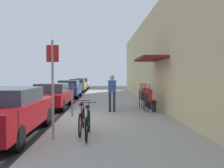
{
  "coord_description": "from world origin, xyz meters",
  "views": [
    {
      "loc": [
        1.71,
        -8.74,
        1.79
      ],
      "look_at": [
        2.36,
        7.45,
        1.19
      ],
      "focal_mm": 36.33,
      "sensor_mm": 36.0,
      "label": 1
    }
  ],
  "objects": [
    {
      "name": "sidewalk_slab",
      "position": [
        2.25,
        2.0,
        0.06
      ],
      "size": [
        4.5,
        32.0,
        0.12
      ],
      "primitive_type": "cube",
      "color": "#9E9B93",
      "rests_on": "ground_plane"
    },
    {
      "name": "seated_patron_1",
      "position": [
        3.86,
        2.49,
        0.82
      ],
      "size": [
        0.45,
        0.38,
        1.29
      ],
      "color": "#232838",
      "rests_on": "sidewalk_slab"
    },
    {
      "name": "seated_patron_2",
      "position": [
        3.86,
        3.48,
        0.82
      ],
      "size": [
        0.47,
        0.41,
        1.29
      ],
      "color": "#232838",
      "rests_on": "sidewalk_slab"
    },
    {
      "name": "bicycle_1",
      "position": [
        1.09,
        -2.07,
        0.48
      ],
      "size": [
        0.46,
        1.71,
        0.9
      ],
      "color": "black",
      "rests_on": "sidewalk_slab"
    },
    {
      "name": "cafe_chair_0",
      "position": [
        3.8,
        1.54,
        0.62
      ],
      "size": [
        0.5,
        0.5,
        0.87
      ],
      "color": "black",
      "rests_on": "sidewalk_slab"
    },
    {
      "name": "cafe_chair_2",
      "position": [
        3.8,
        3.49,
        0.62
      ],
      "size": [
        0.5,
        0.5,
        0.87
      ],
      "color": "black",
      "rests_on": "sidewalk_slab"
    },
    {
      "name": "seated_patron_0",
      "position": [
        3.86,
        1.55,
        0.82
      ],
      "size": [
        0.47,
        0.41,
        1.29
      ],
      "color": "#232838",
      "rests_on": "sidewalk_slab"
    },
    {
      "name": "building_facade",
      "position": [
        4.65,
        2.0,
        2.78
      ],
      "size": [
        1.4,
        32.0,
        5.56
      ],
      "color": "beige",
      "rests_on": "ground_plane"
    },
    {
      "name": "cafe_chair_1",
      "position": [
        3.8,
        2.49,
        0.62
      ],
      "size": [
        0.47,
        0.47,
        0.87
      ],
      "color": "black",
      "rests_on": "sidewalk_slab"
    },
    {
      "name": "parked_car_2",
      "position": [
        -1.1,
        10.05,
        0.73
      ],
      "size": [
        1.8,
        4.4,
        1.41
      ],
      "color": "navy",
      "rests_on": "ground_plane"
    },
    {
      "name": "pedestrian_standing",
      "position": [
        2.13,
        1.72,
        1.12
      ],
      "size": [
        0.36,
        0.22,
        1.7
      ],
      "color": "#232838",
      "rests_on": "sidewalk_slab"
    },
    {
      "name": "parking_meter",
      "position": [
        0.45,
        0.51,
        0.89
      ],
      "size": [
        0.12,
        0.1,
        1.32
      ],
      "color": "slate",
      "rests_on": "sidewalk_slab"
    },
    {
      "name": "ground_plane",
      "position": [
        0.0,
        0.0,
        0.0
      ],
      "size": [
        60.0,
        60.0,
        0.0
      ],
      "primitive_type": "plane",
      "color": "#2D2D30"
    },
    {
      "name": "parked_car_4",
      "position": [
        -1.1,
        21.71,
        0.75
      ],
      "size": [
        1.8,
        4.4,
        1.44
      ],
      "color": "#B7B7BC",
      "rests_on": "ground_plane"
    },
    {
      "name": "street_sign",
      "position": [
        0.4,
        -2.78,
        1.64
      ],
      "size": [
        0.32,
        0.06,
        2.6
      ],
      "color": "gray",
      "rests_on": "sidewalk_slab"
    },
    {
      "name": "parked_car_0",
      "position": [
        -1.1,
        -2.0,
        0.74
      ],
      "size": [
        1.8,
        4.4,
        1.42
      ],
      "color": "maroon",
      "rests_on": "ground_plane"
    },
    {
      "name": "parked_car_1",
      "position": [
        -1.1,
        3.82,
        0.71
      ],
      "size": [
        1.8,
        4.4,
        1.36
      ],
      "color": "maroon",
      "rests_on": "ground_plane"
    },
    {
      "name": "parked_car_3",
      "position": [
        -1.1,
        16.29,
        0.75
      ],
      "size": [
        1.8,
        4.4,
        1.42
      ],
      "color": "#A58433",
      "rests_on": "ground_plane"
    },
    {
      "name": "bicycle_0",
      "position": [
        1.3,
        -2.59,
        0.48
      ],
      "size": [
        0.46,
        1.71,
        0.9
      ],
      "color": "black",
      "rests_on": "sidewalk_slab"
    }
  ]
}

